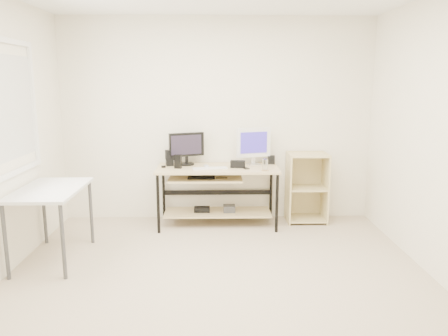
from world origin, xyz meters
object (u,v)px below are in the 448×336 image
at_px(side_table, 50,196).
at_px(white_imac, 254,143).
at_px(desk, 215,184).
at_px(shelf_unit, 306,187).
at_px(black_monitor, 187,147).
at_px(audio_controller, 178,161).

xyz_separation_m(side_table, white_imac, (2.14, 1.21, 0.35)).
relative_size(desk, shelf_unit, 1.67).
bearing_deg(side_table, black_monitor, 43.15).
bearing_deg(desk, black_monitor, 157.64).
bearing_deg(side_table, shelf_unit, 23.33).
relative_size(shelf_unit, black_monitor, 2.06).
relative_size(shelf_unit, audio_controller, 5.30).
distance_m(white_imac, audio_controller, 0.98).
bearing_deg(desk, white_imac, 16.81).
bearing_deg(side_table, audio_controller, 39.68).
bearing_deg(white_imac, black_monitor, 163.78).
bearing_deg(audio_controller, desk, 22.55).
relative_size(black_monitor, audio_controller, 2.57).
bearing_deg(shelf_unit, audio_controller, -172.09).
height_order(side_table, black_monitor, black_monitor).
bearing_deg(white_imac, desk, -179.21).
xyz_separation_m(desk, side_table, (-1.65, -1.06, 0.13)).
height_order(shelf_unit, white_imac, white_imac).
relative_size(desk, side_table, 1.50).
bearing_deg(desk, shelf_unit, 7.77).
xyz_separation_m(black_monitor, audio_controller, (-0.09, -0.22, -0.15)).
bearing_deg(black_monitor, side_table, -157.59).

